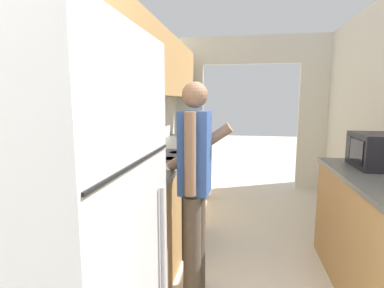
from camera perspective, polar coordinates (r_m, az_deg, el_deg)
wall_left at (r=2.79m, az=-13.12°, el=8.94°), size 0.38×7.05×2.50m
wall_far_with_doorway at (r=5.11m, az=10.94°, el=7.83°), size 2.87×0.06×2.50m
counter_left at (r=3.50m, az=-4.47°, el=-8.46°), size 0.62×3.46×0.92m
refrigerator at (r=1.40m, az=-25.10°, el=-17.99°), size 0.77×0.81×1.73m
range_oven at (r=3.19m, az=-5.77°, el=-10.06°), size 0.66×0.78×1.06m
person at (r=2.20m, az=0.54°, el=-7.94°), size 0.52×0.39×1.60m
microwave at (r=2.90m, az=32.31°, el=-1.13°), size 0.41×0.45×0.28m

